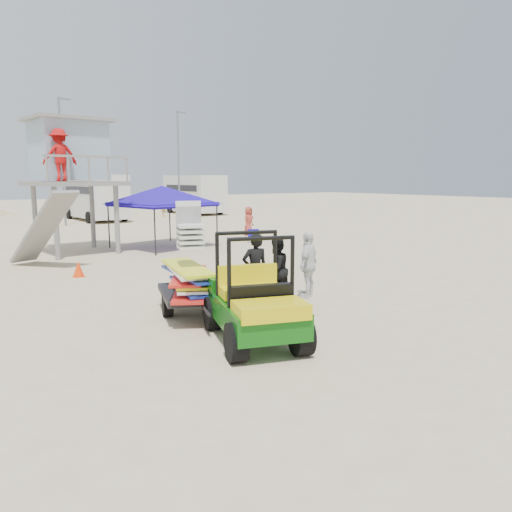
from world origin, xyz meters
TOP-DOWN VIEW (x-y plane):
  - ground at (0.00, 0.00)m, footprint 140.00×140.00m
  - utility_cart at (-0.81, 1.29)m, footprint 2.13×2.94m
  - surf_trailer at (-0.81, 3.63)m, footprint 1.97×2.69m
  - man_left at (0.71, 3.33)m, footprint 0.72×0.56m
  - man_mid at (1.56, 3.58)m, footprint 0.89×0.77m
  - man_right at (2.41, 3.33)m, footprint 1.08×0.84m
  - lifeguard_tower at (-0.14, 14.72)m, footprint 3.53×3.53m
  - canopy_blue at (3.57, 14.05)m, footprint 4.13×4.13m
  - cone_near at (-1.53, 9.58)m, footprint 0.34×0.34m
  - beach_chair_b at (4.76, 13.27)m, footprint 0.71×0.79m
  - beach_chair_c at (7.80, 12.99)m, footprint 0.70×0.77m
  - rv_mid_right at (6.00, 29.99)m, footprint 2.64×7.00m
  - rv_far_right at (15.00, 31.49)m, footprint 2.64×6.60m
  - light_pole_left at (3.00, 27.00)m, footprint 0.14×0.14m
  - light_pole_right at (12.00, 28.50)m, footprint 0.14×0.14m
  - distant_beachgoers at (-0.71, 19.17)m, footprint 20.15×15.90m

SIDE VIEW (x-z plane):
  - ground at x=0.00m, z-range 0.00..0.00m
  - cone_near at x=-1.53m, z-range 0.00..0.50m
  - beach_chair_b at x=4.76m, z-range -0.01..0.63m
  - beach_chair_c at x=7.80m, z-range -0.01..0.63m
  - man_mid at x=1.56m, z-range 0.00..1.59m
  - distant_beachgoers at x=-0.71m, z-range -0.03..1.63m
  - man_right at x=2.41m, z-range 0.00..1.71m
  - man_left at x=0.71m, z-range 0.00..1.78m
  - surf_trailer at x=-0.81m, z-range -0.21..2.04m
  - utility_cart at x=-0.81m, z-range -0.07..1.95m
  - rv_far_right at x=15.00m, z-range 0.17..3.42m
  - rv_mid_right at x=6.00m, z-range 0.17..3.42m
  - canopy_blue at x=3.57m, z-range 1.01..4.12m
  - lifeguard_tower at x=-0.14m, z-range 1.29..6.56m
  - light_pole_left at x=3.00m, z-range 0.00..8.00m
  - light_pole_right at x=12.00m, z-range 0.00..8.00m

